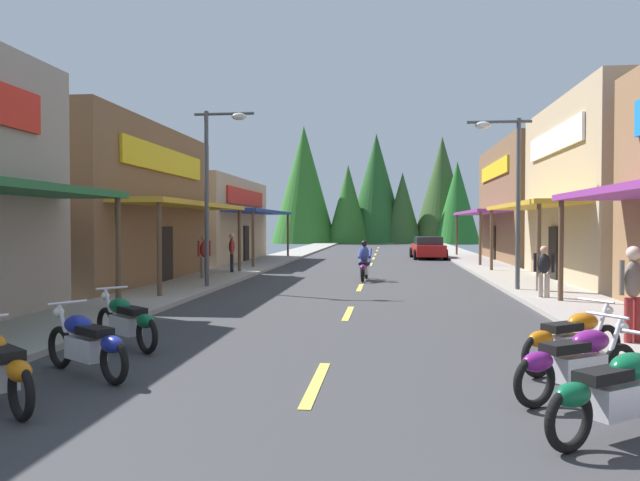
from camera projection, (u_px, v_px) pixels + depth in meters
name	position (u px, v px, depth m)	size (l,w,h in m)	color
ground	(367.00, 274.00, 27.25)	(9.31, 83.63, 0.10)	#38383A
sidewalk_left	(237.00, 271.00, 27.91)	(2.54, 83.63, 0.12)	#9E9991
sidewalk_right	(503.00, 273.00, 26.58)	(2.54, 83.63, 0.12)	#9E9991
centerline_dashes	(369.00, 269.00, 29.80)	(0.16, 57.35, 0.01)	#E0C64C
storefront_left_middle	(64.00, 205.00, 22.85)	(9.76, 10.96, 5.80)	brown
storefront_left_far	(173.00, 221.00, 35.43)	(10.45, 11.89, 4.77)	tan
storefront_right_far	(554.00, 203.00, 35.72)	(8.64, 12.46, 6.90)	brown
streetlamp_left	(215.00, 173.00, 20.23)	(2.01, 0.30, 5.94)	#474C51
streetlamp_right	(508.00, 178.00, 19.34)	(2.01, 0.30, 5.54)	#474C51
motorcycle_parked_right_1	(617.00, 392.00, 6.15)	(1.79, 1.34, 1.04)	black
motorcycle_parked_right_2	(578.00, 361.00, 7.52)	(1.85, 1.25, 1.04)	black
motorcycle_parked_right_3	(572.00, 339.00, 8.99)	(1.80, 1.33, 1.04)	black
motorcycle_parked_left_2	(87.00, 343.00, 8.70)	(1.83, 1.27, 1.04)	black
motorcycle_parked_left_3	(126.00, 320.00, 10.74)	(1.73, 1.41, 1.04)	black
rider_cruising_lead	(364.00, 264.00, 23.67)	(0.60, 2.14, 1.57)	black
pedestrian_by_shop	(204.00, 254.00, 23.64)	(0.43, 0.44, 1.79)	#726659
pedestrian_browsing	(232.00, 250.00, 26.37)	(0.33, 0.56, 1.81)	black
pedestrian_waiting	(544.00, 269.00, 17.21)	(0.55, 0.36, 1.58)	#B2A599
pedestrian_strolling	(633.00, 289.00, 10.61)	(0.54, 0.37, 1.80)	maroon
parked_car_curbside	(428.00, 248.00, 38.84)	(2.23, 4.38, 1.40)	#B21919
treeline_backdrop	(376.00, 191.00, 71.20)	(23.95, 9.53, 13.71)	#2D4F23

